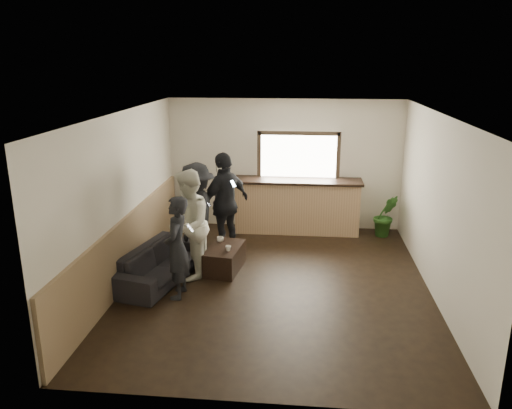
# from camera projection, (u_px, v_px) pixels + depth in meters

# --- Properties ---
(ground) EXTENTS (5.00, 6.00, 0.01)m
(ground) POSITION_uv_depth(u_px,v_px,m) (275.00, 284.00, 8.30)
(ground) COLOR black
(room_shell) EXTENTS (5.01, 6.01, 2.80)m
(room_shell) POSITION_uv_depth(u_px,v_px,m) (230.00, 198.00, 7.95)
(room_shell) COLOR silver
(room_shell) RESTS_ON ground
(bar_counter) EXTENTS (2.70, 0.68, 2.13)m
(bar_counter) POSITION_uv_depth(u_px,v_px,m) (297.00, 202.00, 10.66)
(bar_counter) COLOR tan
(bar_counter) RESTS_ON ground
(sofa) EXTENTS (1.22, 2.11, 0.58)m
(sofa) POSITION_uv_depth(u_px,v_px,m) (161.00, 263.00, 8.40)
(sofa) COLOR black
(sofa) RESTS_ON ground
(coffee_table) EXTENTS (0.65, 1.02, 0.42)m
(coffee_table) POSITION_uv_depth(u_px,v_px,m) (225.00, 258.00, 8.80)
(coffee_table) COLOR black
(coffee_table) RESTS_ON ground
(cup_a) EXTENTS (0.16, 0.16, 0.10)m
(cup_a) POSITION_uv_depth(u_px,v_px,m) (220.00, 239.00, 8.97)
(cup_a) COLOR silver
(cup_a) RESTS_ON coffee_table
(cup_b) EXTENTS (0.14, 0.14, 0.09)m
(cup_b) POSITION_uv_depth(u_px,v_px,m) (228.00, 248.00, 8.56)
(cup_b) COLOR silver
(cup_b) RESTS_ON coffee_table
(potted_plant) EXTENTS (0.56, 0.48, 0.90)m
(potted_plant) POSITION_uv_depth(u_px,v_px,m) (386.00, 216.00, 10.40)
(potted_plant) COLOR #2D6623
(potted_plant) RESTS_ON ground
(person_a) EXTENTS (0.47, 0.60, 1.62)m
(person_a) POSITION_uv_depth(u_px,v_px,m) (177.00, 248.00, 7.66)
(person_a) COLOR black
(person_a) RESTS_ON ground
(person_b) EXTENTS (0.75, 0.94, 1.87)m
(person_b) POSITION_uv_depth(u_px,v_px,m) (188.00, 225.00, 8.32)
(person_b) COLOR silver
(person_b) RESTS_ON ground
(person_c) EXTENTS (0.75, 1.23, 1.84)m
(person_c) POSITION_uv_depth(u_px,v_px,m) (197.00, 213.00, 9.02)
(person_c) COLOR black
(person_c) RESTS_ON ground
(person_d) EXTENTS (1.07, 1.20, 1.95)m
(person_d) POSITION_uv_depth(u_px,v_px,m) (225.00, 203.00, 9.40)
(person_d) COLOR black
(person_d) RESTS_ON ground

